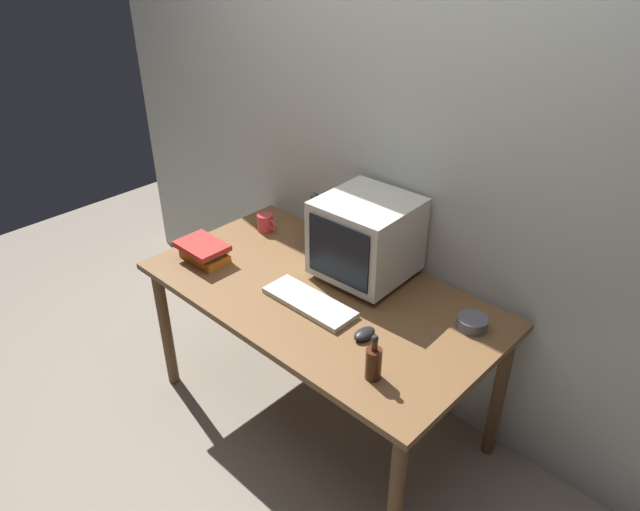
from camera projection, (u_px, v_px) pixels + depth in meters
name	position (u px, v px, depth m)	size (l,w,h in m)	color
ground_plane	(320.00, 413.00, 2.91)	(6.00, 6.00, 0.00)	gray
back_wall	(396.00, 147.00, 2.57)	(4.00, 0.08, 2.50)	beige
desk	(320.00, 306.00, 2.58)	(1.55, 0.85, 0.73)	brown
crt_monitor	(366.00, 238.00, 2.55)	(0.40, 0.40, 0.37)	beige
keyboard	(309.00, 302.00, 2.45)	(0.42, 0.15, 0.02)	beige
computer_mouse	(364.00, 334.00, 2.26)	(0.06, 0.10, 0.04)	black
bottle_tall	(315.00, 230.00, 2.77)	(0.09, 0.09, 0.31)	#472314
bottle_short	(374.00, 362.00, 2.04)	(0.06, 0.06, 0.19)	#472314
book_stack	(204.00, 251.00, 2.74)	(0.23, 0.17, 0.09)	orange
mug	(266.00, 223.00, 2.98)	(0.12, 0.08, 0.09)	#CC383D
cd_spindle	(472.00, 323.00, 2.31)	(0.12, 0.12, 0.04)	#595B66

